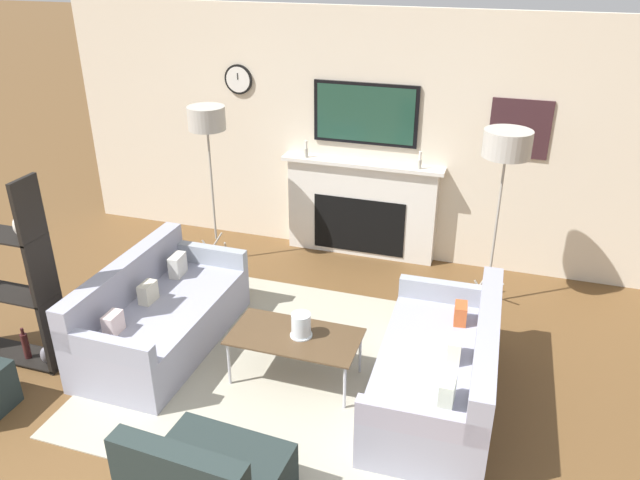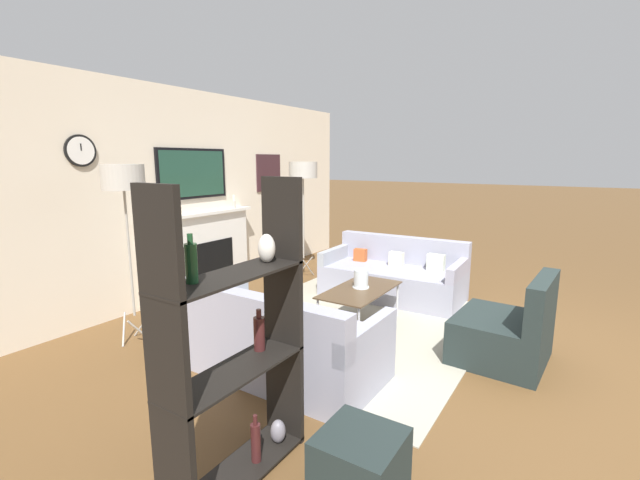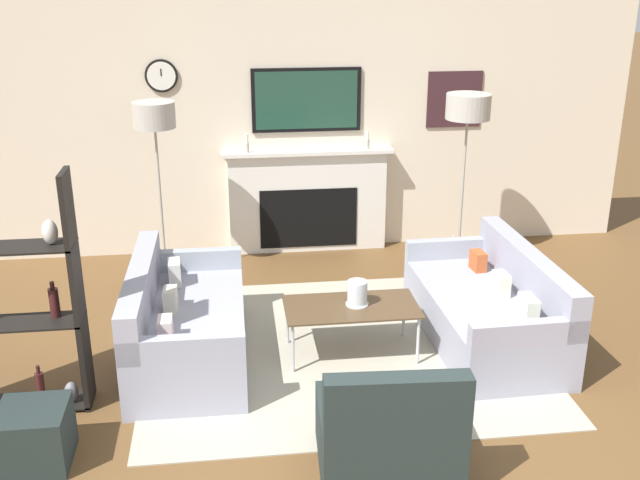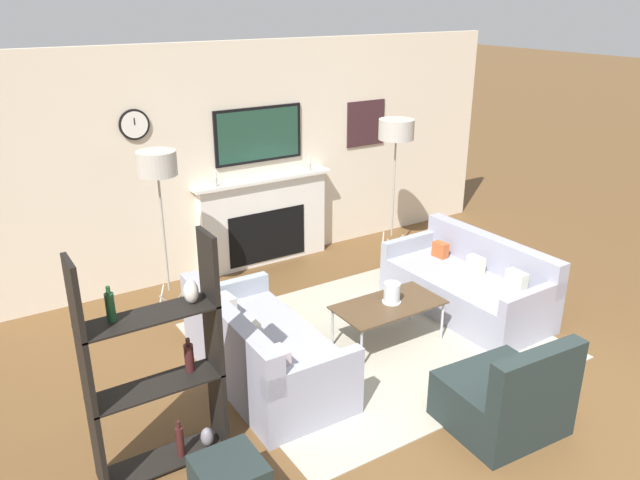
{
  "view_description": "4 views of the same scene",
  "coord_description": "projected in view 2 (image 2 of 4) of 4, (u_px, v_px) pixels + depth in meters",
  "views": [
    {
      "loc": [
        1.54,
        -2.01,
        3.3
      ],
      "look_at": [
        0.06,
        2.59,
        0.96
      ],
      "focal_mm": 35.0,
      "sensor_mm": 36.0,
      "label": 1
    },
    {
      "loc": [
        -3.91,
        -0.12,
        1.8
      ],
      "look_at": [
        0.13,
        2.45,
        0.9
      ],
      "focal_mm": 24.0,
      "sensor_mm": 36.0,
      "label": 2
    },
    {
      "loc": [
        -0.84,
        -3.34,
        2.94
      ],
      "look_at": [
        -0.13,
        2.21,
        0.87
      ],
      "focal_mm": 42.0,
      "sensor_mm": 36.0,
      "label": 3
    },
    {
      "loc": [
        -3.31,
        -2.22,
        3.17
      ],
      "look_at": [
        -0.34,
        2.47,
        0.98
      ],
      "focal_mm": 35.0,
      "sensor_mm": 36.0,
      "label": 4
    }
  ],
  "objects": [
    {
      "name": "couch_right",
      "position": [
        394.0,
        277.0,
        5.68
      ],
      "size": [
        0.91,
        1.82,
        0.77
      ],
      "color": "#9596A8",
      "rests_on": "ground_plane"
    },
    {
      "name": "shelf_unit",
      "position": [
        238.0,
        347.0,
        2.35
      ],
      "size": [
        0.92,
        0.28,
        1.7
      ],
      "color": "black",
      "rests_on": "ground_plane"
    },
    {
      "name": "fireplace_wall",
      "position": [
        193.0,
        205.0,
        5.73
      ],
      "size": [
        7.03,
        0.28,
        2.7
      ],
      "color": "beige",
      "rests_on": "ground_plane"
    },
    {
      "name": "coffee_table",
      "position": [
        360.0,
        291.0,
        4.63
      ],
      "size": [
        1.05,
        0.55,
        0.43
      ],
      "color": "#4C3823",
      "rests_on": "ground_plane"
    },
    {
      "name": "ground_plane",
      "position": [
        554.0,
        374.0,
        3.64
      ],
      "size": [
        60.0,
        60.0,
        0.0
      ],
      "primitive_type": "plane",
      "color": "brown"
    },
    {
      "name": "ottoman",
      "position": [
        360.0,
        467.0,
        2.27
      ],
      "size": [
        0.42,
        0.42,
        0.38
      ],
      "color": "#202A29",
      "rests_on": "ground_plane"
    },
    {
      "name": "armchair",
      "position": [
        507.0,
        333.0,
        3.85
      ],
      "size": [
        0.87,
        0.81,
        0.82
      ],
      "color": "#202A29",
      "rests_on": "ground_plane"
    },
    {
      "name": "area_rug",
      "position": [
        348.0,
        326.0,
        4.69
      ],
      "size": [
        3.09,
        2.7,
        0.01
      ],
      "color": "#A29D89",
      "rests_on": "ground_plane"
    },
    {
      "name": "hurricane_candle",
      "position": [
        361.0,
        280.0,
        4.66
      ],
      "size": [
        0.18,
        0.18,
        0.2
      ],
      "color": "silver",
      "rests_on": "coffee_table"
    },
    {
      "name": "floor_lamp_left",
      "position": [
        123.0,
        180.0,
        4.02
      ],
      "size": [
        0.39,
        0.39,
        1.77
      ],
      "color": "#9E998E",
      "rests_on": "ground_plane"
    },
    {
      "name": "floor_lamp_right",
      "position": [
        303.0,
        172.0,
        6.48
      ],
      "size": [
        0.43,
        0.43,
        1.78
      ],
      "color": "#9E998E",
      "rests_on": "ground_plane"
    },
    {
      "name": "couch_left",
      "position": [
        278.0,
        343.0,
        3.62
      ],
      "size": [
        0.87,
        1.73,
        0.78
      ],
      "color": "#9596A8",
      "rests_on": "ground_plane"
    }
  ]
}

